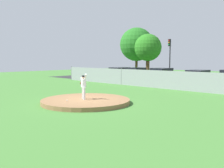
# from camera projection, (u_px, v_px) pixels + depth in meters

# --- Properties ---
(ground_plane) EXTENTS (80.00, 80.00, 0.00)m
(ground_plane) POSITION_uv_depth(u_px,v_px,m) (143.00, 94.00, 20.22)
(ground_plane) COLOR #427A33
(asphalt_strip) EXTENTS (44.00, 7.00, 0.01)m
(asphalt_strip) POSITION_uv_depth(u_px,v_px,m) (192.00, 85.00, 26.33)
(asphalt_strip) COLOR #2B2B2D
(asphalt_strip) RESTS_ON ground_plane
(pitchers_mound) EXTENTS (5.59, 5.59, 0.26)m
(pitchers_mound) POSITION_uv_depth(u_px,v_px,m) (86.00, 101.00, 15.90)
(pitchers_mound) COLOR olive
(pitchers_mound) RESTS_ON ground_plane
(pitcher_youth) EXTENTS (0.77, 0.38, 1.64)m
(pitcher_youth) POSITION_uv_depth(u_px,v_px,m) (83.00, 85.00, 15.75)
(pitcher_youth) COLOR silver
(pitcher_youth) RESTS_ON pitchers_mound
(baseball) EXTENTS (0.07, 0.07, 0.07)m
(baseball) POSITION_uv_depth(u_px,v_px,m) (67.00, 100.00, 15.17)
(baseball) COLOR white
(baseball) RESTS_ON pitchers_mound
(chainlink_fence) EXTENTS (29.50, 0.07, 1.80)m
(chainlink_fence) POSITION_uv_depth(u_px,v_px,m) (169.00, 80.00, 23.01)
(chainlink_fence) COLOR gray
(chainlink_fence) RESTS_ON ground_plane
(parked_car_slate) EXTENTS (1.86, 4.14, 1.68)m
(parked_car_slate) POSITION_uv_depth(u_px,v_px,m) (198.00, 79.00, 25.41)
(parked_car_slate) COLOR slate
(parked_car_slate) RESTS_ON ground_plane
(parked_car_teal) EXTENTS (2.07, 4.15, 1.73)m
(parked_car_teal) POSITION_uv_depth(u_px,v_px,m) (161.00, 76.00, 28.89)
(parked_car_teal) COLOR #146066
(parked_car_teal) RESTS_ON ground_plane
(parked_car_silver) EXTENTS (1.99, 4.15, 1.70)m
(parked_car_silver) POSITION_uv_depth(u_px,v_px,m) (136.00, 75.00, 30.99)
(parked_car_silver) COLOR #B7BABF
(parked_car_silver) RESTS_ON ground_plane
(parked_car_white) EXTENTS (1.97, 4.53, 1.66)m
(parked_car_white) POSITION_uv_depth(u_px,v_px,m) (120.00, 74.00, 33.50)
(parked_car_white) COLOR silver
(parked_car_white) RESTS_ON ground_plane
(traffic_light_near) EXTENTS (0.28, 0.46, 5.32)m
(traffic_light_near) POSITION_uv_depth(u_px,v_px,m) (170.00, 52.00, 32.56)
(traffic_light_near) COLOR black
(traffic_light_near) RESTS_ON ground_plane
(tree_tall_centre) EXTENTS (5.82, 5.82, 8.19)m
(tree_tall_centre) POSITION_uv_depth(u_px,v_px,m) (137.00, 44.00, 43.81)
(tree_tall_centre) COLOR #4C331E
(tree_tall_centre) RESTS_ON ground_plane
(tree_slender_far) EXTENTS (4.22, 4.22, 6.64)m
(tree_slender_far) POSITION_uv_depth(u_px,v_px,m) (148.00, 48.00, 39.04)
(tree_slender_far) COLOR #4C331E
(tree_slender_far) RESTS_ON ground_plane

